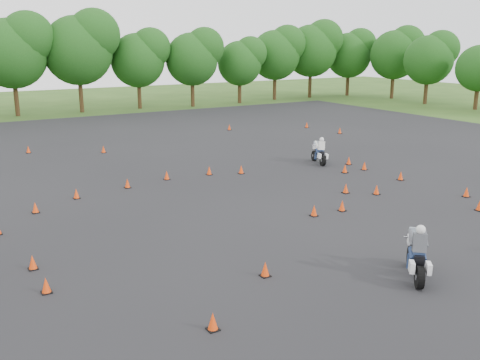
{
  "coord_description": "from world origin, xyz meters",
  "views": [
    {
      "loc": [
        -11.6,
        -15.41,
        7.05
      ],
      "look_at": [
        0.0,
        4.0,
        1.2
      ],
      "focal_mm": 40.0,
      "sensor_mm": 36.0,
      "label": 1
    }
  ],
  "objects": [
    {
      "name": "rider_white",
      "position": [
        8.45,
        9.03,
        0.8
      ],
      "size": [
        1.25,
        2.16,
        1.59
      ],
      "primitive_type": null,
      "rotation": [
        0.0,
        0.0,
        1.25
      ],
      "color": "silver",
      "rests_on": "ground"
    },
    {
      "name": "asphalt_pad",
      "position": [
        0.0,
        6.0,
        0.01
      ],
      "size": [
        62.0,
        62.0,
        0.0
      ],
      "primitive_type": "plane",
      "color": "black",
      "rests_on": "ground"
    },
    {
      "name": "traffic_cones",
      "position": [
        -0.28,
        5.07,
        0.23
      ],
      "size": [
        36.71,
        32.65,
        0.45
      ],
      "color": "#E53C09",
      "rests_on": "asphalt_pad"
    },
    {
      "name": "ground",
      "position": [
        0.0,
        0.0,
        0.0
      ],
      "size": [
        140.0,
        140.0,
        0.0
      ],
      "primitive_type": "plane",
      "color": "#2D5119",
      "rests_on": "ground"
    },
    {
      "name": "rider_grey",
      "position": [
        0.87,
        -5.08,
        0.88
      ],
      "size": [
        1.99,
        2.19,
        1.76
      ],
      "primitive_type": null,
      "rotation": [
        0.0,
        0.0,
        0.88
      ],
      "color": "#43464B",
      "rests_on": "ground"
    },
    {
      "name": "treeline",
      "position": [
        1.54,
        35.09,
        4.59
      ],
      "size": [
        87.13,
        32.33,
        10.84
      ],
      "color": "#184513",
      "rests_on": "ground"
    }
  ]
}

